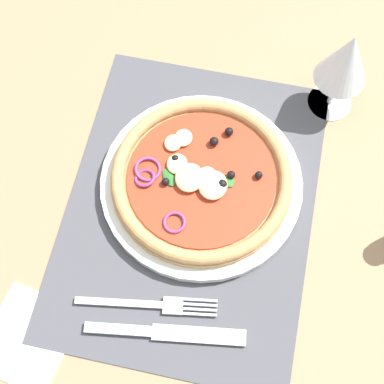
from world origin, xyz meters
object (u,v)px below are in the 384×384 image
object	(u,v)px
wine_glass	(346,61)
fork	(154,305)
pizza	(201,178)
knife	(167,333)
plate	(201,184)
napkin	(28,338)

from	to	relation	value
wine_glass	fork	bearing A→B (deg)	-27.65
pizza	knife	bearing A→B (deg)	-0.14
pizza	knife	distance (cm)	20.64
fork	knife	world-z (taller)	knife
fork	knife	bearing A→B (deg)	-61.45
knife	plate	bearing A→B (deg)	81.46
pizza	knife	xyz separation A→B (cm)	(20.52, -0.05, -2.24)
fork	knife	size ratio (longest dim) A/B	0.90
pizza	napkin	distance (cm)	29.94
pizza	wine_glass	xyz separation A→B (cm)	(-17.33, 15.83, 7.29)
napkin	pizza	bearing A→B (deg)	145.65
fork	knife	distance (cm)	3.86
pizza	wine_glass	world-z (taller)	wine_glass
fork	wine_glass	xyz separation A→B (cm)	(-34.78, 18.22, 9.56)
pizza	napkin	bearing A→B (deg)	-34.35
plate	fork	distance (cm)	17.63
plate	fork	world-z (taller)	plate
fork	plate	bearing A→B (deg)	73.19
fork	wine_glass	size ratio (longest dim) A/B	1.21
plate	wine_glass	xyz separation A→B (cm)	(-17.34, 15.76, 9.08)
wine_glass	knife	bearing A→B (deg)	-22.76
pizza	napkin	world-z (taller)	pizza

